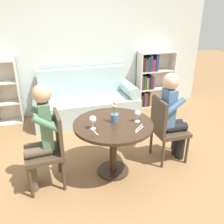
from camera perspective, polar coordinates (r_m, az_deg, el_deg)
ground_plane at (r=3.18m, az=0.27°, el=-14.08°), size 16.00×16.00×0.00m
back_wall at (r=4.65m, az=-7.91°, el=16.06°), size 5.20×0.05×2.70m
round_table at (r=2.87m, az=0.29°, el=-5.08°), size 0.95×0.95×0.70m
couch at (r=4.50m, az=-6.27°, el=2.18°), size 1.89×0.80×0.92m
bookshelf_right at (r=5.09m, az=9.27°, el=7.79°), size 0.77×0.28×1.15m
chair_left at (r=2.82m, az=-14.78°, el=-8.21°), size 0.44×0.44×0.90m
chair_right at (r=3.24m, az=12.77°, el=-3.59°), size 0.42×0.42×0.90m
person_left at (r=2.73m, az=-16.99°, el=-5.53°), size 0.43×0.36×1.24m
person_right at (r=3.21m, az=14.42°, el=-0.73°), size 0.42×0.34×1.23m
wine_glass_left at (r=2.63m, az=-4.66°, el=-1.83°), size 0.08×0.08×0.16m
wine_glass_right at (r=2.81m, az=6.16°, el=-0.46°), size 0.07×0.07×0.14m
flower_vase at (r=2.80m, az=0.63°, el=-1.02°), size 0.09×0.09×0.25m
knife_left_setting at (r=2.62m, az=-4.27°, el=-4.70°), size 0.05×0.19×0.00m
fork_left_setting at (r=2.67m, az=6.66°, el=-4.18°), size 0.15×0.13×0.00m
knife_right_setting at (r=2.72m, az=6.51°, el=-3.69°), size 0.15×0.14×0.00m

